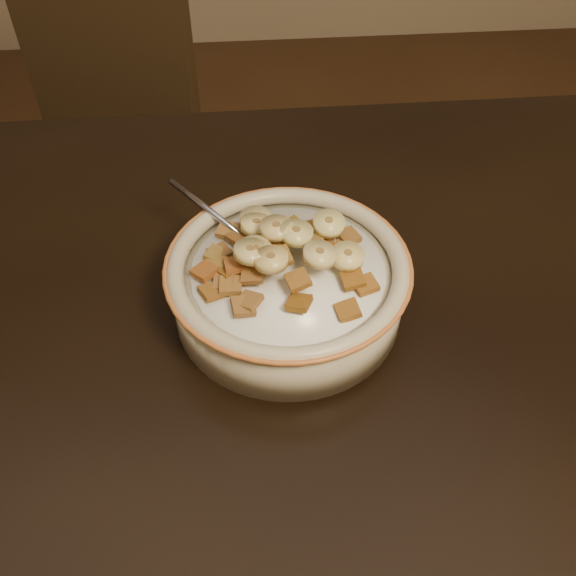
{
  "coord_description": "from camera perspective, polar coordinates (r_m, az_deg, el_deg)",
  "views": [
    {
      "loc": [
        0.12,
        -0.35,
        1.23
      ],
      "look_at": [
        0.16,
        0.07,
        0.78
      ],
      "focal_mm": 40.0,
      "sensor_mm": 36.0,
      "label": 1
    }
  ],
  "objects": [
    {
      "name": "banana_slice_5",
      "position": [
        0.58,
        -3.35,
        3.22
      ],
      "size": [
        0.04,
        0.04,
        0.02
      ],
      "primitive_type": "cylinder",
      "rotation": [
        0.12,
        -0.14,
        2.98
      ],
      "color": "#CBBD84",
      "rests_on": "milk"
    },
    {
      "name": "cereal_square_14",
      "position": [
        0.56,
        -4.01,
        -1.63
      ],
      "size": [
        0.02,
        0.02,
        0.01
      ],
      "primitive_type": "cube",
      "rotation": [
        0.17,
        -0.1,
        1.72
      ],
      "color": "olive",
      "rests_on": "milk"
    },
    {
      "name": "cereal_square_3",
      "position": [
        0.56,
        0.97,
        -1.31
      ],
      "size": [
        0.03,
        0.03,
        0.01
      ],
      "primitive_type": "cube",
      "rotation": [
        -0.19,
        0.12,
        1.14
      ],
      "color": "brown",
      "rests_on": "milk"
    },
    {
      "name": "banana_slice_1",
      "position": [
        0.58,
        2.84,
        2.98
      ],
      "size": [
        0.04,
        0.04,
        0.02
      ],
      "primitive_type": "cylinder",
      "rotation": [
        0.11,
        0.08,
        0.94
      ],
      "color": "#F8DB94",
      "rests_on": "milk"
    },
    {
      "name": "spoon",
      "position": [
        0.62,
        -2.46,
        3.37
      ],
      "size": [
        0.07,
        0.07,
        0.01
      ],
      "primitive_type": "ellipsoid",
      "rotation": [
        0.0,
        0.0,
        3.9
      ],
      "color": "#9DA1BA",
      "rests_on": "cereal_bowl"
    },
    {
      "name": "cereal_square_18",
      "position": [
        0.57,
        -3.51,
        -1.18
      ],
      "size": [
        0.03,
        0.03,
        0.01
      ],
      "primitive_type": "cube",
      "rotation": [
        -0.23,
        -0.01,
        0.96
      ],
      "color": "brown",
      "rests_on": "milk"
    },
    {
      "name": "cereal_square_21",
      "position": [
        0.59,
        -4.69,
        2.06
      ],
      "size": [
        0.02,
        0.02,
        0.01
      ],
      "primitive_type": "cube",
      "rotation": [
        0.01,
        0.15,
        1.69
      ],
      "color": "#9A5120",
      "rests_on": "milk"
    },
    {
      "name": "cereal_square_31",
      "position": [
        0.64,
        2.61,
        5.47
      ],
      "size": [
        0.03,
        0.03,
        0.01
      ],
      "primitive_type": "cube",
      "rotation": [
        -0.08,
        0.17,
        0.51
      ],
      "color": "brown",
      "rests_on": "milk"
    },
    {
      "name": "banana_slice_6",
      "position": [
        0.59,
        5.34,
        2.83
      ],
      "size": [
        0.04,
        0.04,
        0.01
      ],
      "primitive_type": "cylinder",
      "rotation": [
        -0.04,
        -0.12,
        2.4
      ],
      "color": "#F0E281",
      "rests_on": "milk"
    },
    {
      "name": "cereal_square_6",
      "position": [
        0.59,
        -2.83,
        2.83
      ],
      "size": [
        0.02,
        0.02,
        0.01
      ],
      "primitive_type": "cube",
      "rotation": [
        0.07,
        -0.17,
        1.34
      ],
      "color": "#9C6429",
      "rests_on": "milk"
    },
    {
      "name": "cereal_square_16",
      "position": [
        0.58,
        -5.13,
        0.22
      ],
      "size": [
        0.02,
        0.02,
        0.01
      ],
      "primitive_type": "cube",
      "rotation": [
        -0.02,
        -0.04,
        3.1
      ],
      "color": "brown",
      "rests_on": "milk"
    },
    {
      "name": "table",
      "position": [
        0.62,
        -14.34,
        -8.99
      ],
      "size": [
        1.4,
        0.91,
        0.04
      ],
      "primitive_type": "cube",
      "rotation": [
        0.0,
        0.0,
        0.0
      ],
      "color": "black",
      "rests_on": "floor"
    },
    {
      "name": "milk",
      "position": [
        0.6,
        0.0,
        1.53
      ],
      "size": [
        0.18,
        0.18,
        0.0
      ],
      "primitive_type": "cylinder",
      "color": "white",
      "rests_on": "cereal_bowl"
    },
    {
      "name": "cereal_square_1",
      "position": [
        0.63,
        5.37,
        4.59
      ],
      "size": [
        0.03,
        0.03,
        0.01
      ],
      "primitive_type": "cube",
      "rotation": [
        0.11,
        -0.07,
        2.03
      ],
      "color": "brown",
      "rests_on": "milk"
    },
    {
      "name": "cereal_square_10",
      "position": [
        0.62,
        -6.09,
        3.14
      ],
      "size": [
        0.03,
        0.03,
        0.01
      ],
      "primitive_type": "cube",
      "rotation": [
        -0.08,
        0.07,
        2.01
      ],
      "color": "brown",
      "rests_on": "milk"
    },
    {
      "name": "cereal_bowl",
      "position": [
        0.62,
        0.0,
        -0.21
      ],
      "size": [
        0.22,
        0.22,
        0.05
      ],
      "primitive_type": "cylinder",
      "color": "beige",
      "rests_on": "table"
    },
    {
      "name": "cereal_square_7",
      "position": [
        0.58,
        -0.69,
        2.74
      ],
      "size": [
        0.03,
        0.02,
        0.01
      ],
      "primitive_type": "cube",
      "rotation": [
        -0.24,
        -0.17,
        1.82
      ],
      "color": "olive",
      "rests_on": "milk"
    },
    {
      "name": "cereal_square_4",
      "position": [
        0.58,
        -6.79,
        -0.31
      ],
      "size": [
        0.03,
        0.03,
        0.01
      ],
      "primitive_type": "cube",
      "rotation": [
        -0.08,
        0.16,
        0.46
      ],
      "color": "#986222",
      "rests_on": "milk"
    },
    {
      "name": "cereal_square_25",
      "position": [
        0.59,
        6.91,
        0.31
      ],
      "size": [
        0.03,
        0.02,
        0.01
      ],
      "primitive_type": "cube",
      "rotation": [
        0.01,
        -0.12,
        0.27
      ],
      "color": "#9B5C19",
      "rests_on": "milk"
    },
    {
      "name": "cereal_square_19",
      "position": [
        0.62,
        -0.65,
        4.54
      ],
      "size": [
        0.03,
        0.03,
        0.01
      ],
      "primitive_type": "cube",
      "rotation": [
        -0.07,
        0.04,
        2.71
      ],
      "color": "brown",
      "rests_on": "milk"
    },
    {
      "name": "cereal_square_26",
      "position": [
        0.61,
        4.69,
        3.18
      ],
      "size": [
        0.03,
        0.03,
        0.01
      ],
      "primitive_type": "cube",
      "rotation": [
        0.15,
        -0.12,
        0.87
      ],
      "color": "brown",
      "rests_on": "milk"
    },
    {
      "name": "cereal_square_20",
      "position": [
        0.6,
        -7.43,
        1.48
      ],
      "size": [
        0.03,
        0.03,
        0.01
      ],
      "primitive_type": "cube",
      "rotation": [
        -0.01,
        0.11,
        2.34
      ],
      "color": "brown",
      "rests_on": "milk"
    },
    {
      "name": "cereal_square_5",
      "position": [
        0.64,
        0.55,
        5.5
      ],
      "size": [
        0.03,
        0.03,
        0.01
      ],
      "primitive_type": "cube",
      "rotation": [
        0.23,
        0.13,
        0.76
      ],
      "color": "brown",
      "rests_on": "milk"
    },
    {
      "name": "cereal_square_23",
      "position": [
        0.63,
        -4.36,
        4.52
      ],
      "size": [
        0.03,
        0.03,
        0.01
      ],
      "primitive_type": "cube",
      "rotation": [
        0.06,
        0.06,
        2.29
      ],
      "color": "brown",
      "rests_on": "milk"
    },
    {
      "name": "banana_slice_4",
      "position": [
        0.58,
        -2.93,
        3.29
      ],
      "size": [
        0.04,
        0.04,
        0.01
      ],
      "primitive_type": "cylinder",
      "rotation": [
        0.13,
        0.06,
        2.35
      ],
      "color": "beige",
      "rests_on": "milk"
    },
    {
      "name": "cereal_square_24",
      "position": [
        0.62,
        -6.34,
        2.92
      ],
      "size": [
        0.03,
        0.03,
        0.01
      ],
      "primitive_type": "cube",
      "rotation": [
        0.15,
        0.05,
        1.09
      ],
      "color": "olive",
      "rests_on": "milk"
    },
    {
      "name": "cereal_square_11",
      "position": [
        0.6,
        -6.47,
        2.04
      ],
      "size": [
        0.03,
        0.02,
        0.01
      ],
      "primitive_type": "cube",
      "rotation": [
        -0.13,
        -0.04,
        1.28
      ],
      "color": "brown",
      "rests_on": "milk"
    },
    {
      "name": "chair",
      "position": [
        1.36,
        -14.89,
        8.24
      ],
      "size": [
        0.49,
        0.49,
        0.84
      ],
      "primitive_type": "cube",
      "rotation": [
        0.0,
        0.0,
        -0.41
      ],
      "color": "black",
      "rests_on": "floor"
    },
    {
      "name": "cereal_square_13",
      "position": [
        0.62,
        3.17,
        4.13
      ],
      "size": [
        0.02,
        0.02,
        0.01
      ],
      "primitive_type": "cube",
      "rotation": [
        -0.19,
        -0.01,
        3.05
      ],
      "color": "brown",
      "rests_on": "milk"
    },
    {
      "name": "cereal_square_9",
      "position": [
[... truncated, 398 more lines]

